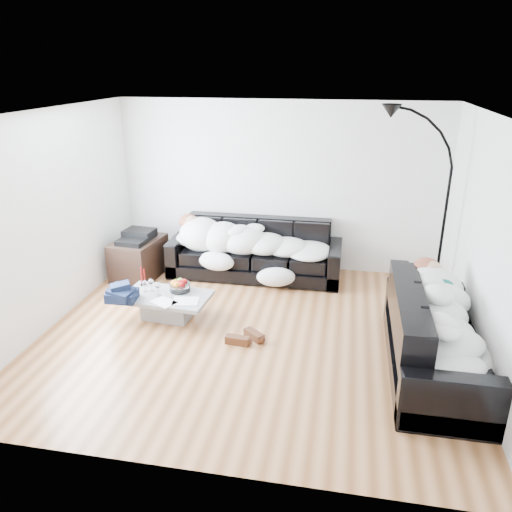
% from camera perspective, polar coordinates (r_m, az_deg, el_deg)
% --- Properties ---
extents(ground, '(5.00, 5.00, 0.00)m').
position_cam_1_polar(ground, '(6.17, -0.52, -8.82)').
color(ground, brown).
rests_on(ground, ground).
extents(wall_back, '(5.00, 0.02, 2.60)m').
position_cam_1_polar(wall_back, '(7.77, 2.70, 7.88)').
color(wall_back, silver).
rests_on(wall_back, ground).
extents(wall_left, '(0.02, 4.50, 2.60)m').
position_cam_1_polar(wall_left, '(6.57, -22.52, 3.79)').
color(wall_left, silver).
rests_on(wall_left, ground).
extents(wall_right, '(0.02, 4.50, 2.60)m').
position_cam_1_polar(wall_right, '(5.72, 24.81, 0.99)').
color(wall_right, silver).
rests_on(wall_right, ground).
extents(ceiling, '(5.00, 5.00, 0.00)m').
position_cam_1_polar(ceiling, '(5.36, -0.62, 16.00)').
color(ceiling, white).
rests_on(ceiling, ground).
extents(sofa_back, '(2.60, 0.90, 0.85)m').
position_cam_1_polar(sofa_back, '(7.62, -0.12, 0.75)').
color(sofa_back, black).
rests_on(sofa_back, ground).
extents(sofa_right, '(0.94, 2.19, 0.89)m').
position_cam_1_polar(sofa_right, '(5.62, 20.07, -8.28)').
color(sofa_right, black).
rests_on(sofa_right, ground).
extents(sleeper_back, '(2.20, 0.76, 0.44)m').
position_cam_1_polar(sleeper_back, '(7.50, -0.19, 2.16)').
color(sleeper_back, white).
rests_on(sleeper_back, sofa_back).
extents(sleeper_right, '(0.79, 1.88, 0.46)m').
position_cam_1_polar(sleeper_right, '(5.52, 20.34, -6.41)').
color(sleeper_right, white).
rests_on(sleeper_right, sofa_right).
extents(teal_cushion, '(0.42, 0.38, 0.20)m').
position_cam_1_polar(teal_cushion, '(6.09, 18.95, -2.88)').
color(teal_cushion, '#0C574A').
rests_on(teal_cushion, sofa_right).
extents(coffee_table, '(1.14, 0.72, 0.32)m').
position_cam_1_polar(coffee_table, '(6.55, -10.12, -5.68)').
color(coffee_table, '#939699').
rests_on(coffee_table, ground).
extents(fruit_bowl, '(0.31, 0.31, 0.17)m').
position_cam_1_polar(fruit_bowl, '(6.54, -8.70, -3.30)').
color(fruit_bowl, white).
rests_on(fruit_bowl, coffee_table).
extents(wine_glass_a, '(0.09, 0.09, 0.17)m').
position_cam_1_polar(wine_glass_a, '(6.60, -11.91, -3.28)').
color(wine_glass_a, white).
rests_on(wine_glass_a, coffee_table).
extents(wine_glass_b, '(0.08, 0.08, 0.16)m').
position_cam_1_polar(wine_glass_b, '(6.60, -12.57, -3.39)').
color(wine_glass_b, white).
rests_on(wine_glass_b, coffee_table).
extents(wine_glass_c, '(0.10, 0.10, 0.19)m').
position_cam_1_polar(wine_glass_c, '(6.44, -11.15, -3.74)').
color(wine_glass_c, white).
rests_on(wine_glass_c, coffee_table).
extents(candle_left, '(0.06, 0.06, 0.26)m').
position_cam_1_polar(candle_left, '(6.77, -12.94, -2.28)').
color(candle_left, maroon).
rests_on(candle_left, coffee_table).
extents(candle_right, '(0.04, 0.04, 0.23)m').
position_cam_1_polar(candle_right, '(6.77, -12.62, -2.40)').
color(candle_right, maroon).
rests_on(candle_right, coffee_table).
extents(newspaper_a, '(0.36, 0.30, 0.01)m').
position_cam_1_polar(newspaper_a, '(6.28, -8.06, -5.10)').
color(newspaper_a, silver).
rests_on(newspaper_a, coffee_table).
extents(newspaper_b, '(0.37, 0.34, 0.01)m').
position_cam_1_polar(newspaper_b, '(6.30, -10.47, -5.17)').
color(newspaper_b, silver).
rests_on(newspaper_b, coffee_table).
extents(navy_jacket, '(0.45, 0.40, 0.19)m').
position_cam_1_polar(navy_jacket, '(6.41, -14.95, -3.41)').
color(navy_jacket, black).
rests_on(navy_jacket, coffee_table).
extents(shoes, '(0.56, 0.47, 0.11)m').
position_cam_1_polar(shoes, '(5.98, -1.24, -9.29)').
color(shoes, '#472311').
rests_on(shoes, ground).
extents(av_cabinet, '(0.69, 0.93, 0.59)m').
position_cam_1_polar(av_cabinet, '(7.84, -13.24, -0.24)').
color(av_cabinet, black).
rests_on(av_cabinet, ground).
extents(stereo, '(0.47, 0.38, 0.13)m').
position_cam_1_polar(stereo, '(7.72, -13.46, 2.27)').
color(stereo, black).
rests_on(stereo, av_cabinet).
extents(floor_lamp, '(0.89, 0.49, 2.31)m').
position_cam_1_polar(floor_lamp, '(6.89, 20.67, 3.50)').
color(floor_lamp, black).
rests_on(floor_lamp, ground).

